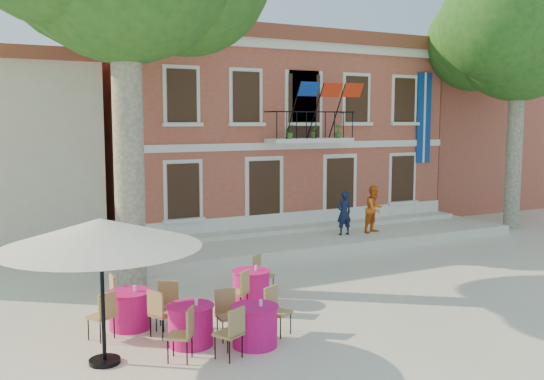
{
  "coord_description": "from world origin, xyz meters",
  "views": [
    {
      "loc": [
        -9.25,
        -12.88,
        4.21
      ],
      "look_at": [
        -0.6,
        3.5,
        2.07
      ],
      "focal_mm": 40.0,
      "sensor_mm": 36.0,
      "label": 1
    }
  ],
  "objects_px": {
    "cafe_table_2": "(191,323)",
    "cafe_table_3": "(130,308)",
    "cafe_table_0": "(255,324)",
    "plane_tree_east": "(519,35)",
    "patio_umbrella": "(101,233)",
    "pedestrian_orange": "(374,209)",
    "cafe_table_1": "(251,285)",
    "pedestrian_navy": "(344,213)"
  },
  "relations": [
    {
      "from": "cafe_table_2",
      "to": "cafe_table_3",
      "type": "distance_m",
      "value": 1.64
    },
    {
      "from": "cafe_table_0",
      "to": "cafe_table_2",
      "type": "distance_m",
      "value": 1.21
    },
    {
      "from": "plane_tree_east",
      "to": "patio_umbrella",
      "type": "height_order",
      "value": "plane_tree_east"
    },
    {
      "from": "pedestrian_orange",
      "to": "cafe_table_2",
      "type": "bearing_deg",
      "value": -160.82
    },
    {
      "from": "cafe_table_0",
      "to": "patio_umbrella",
      "type": "bearing_deg",
      "value": 169.69
    },
    {
      "from": "plane_tree_east",
      "to": "cafe_table_3",
      "type": "bearing_deg",
      "value": -164.78
    },
    {
      "from": "pedestrian_orange",
      "to": "cafe_table_2",
      "type": "relative_size",
      "value": 0.89
    },
    {
      "from": "cafe_table_3",
      "to": "cafe_table_0",
      "type": "bearing_deg",
      "value": -48.68
    },
    {
      "from": "plane_tree_east",
      "to": "cafe_table_0",
      "type": "distance_m",
      "value": 17.2
    },
    {
      "from": "cafe_table_3",
      "to": "plane_tree_east",
      "type": "bearing_deg",
      "value": 15.22
    },
    {
      "from": "cafe_table_2",
      "to": "cafe_table_0",
      "type": "bearing_deg",
      "value": -30.29
    },
    {
      "from": "cafe_table_1",
      "to": "cafe_table_3",
      "type": "relative_size",
      "value": 0.93
    },
    {
      "from": "pedestrian_navy",
      "to": "cafe_table_0",
      "type": "bearing_deg",
      "value": 49.29
    },
    {
      "from": "pedestrian_navy",
      "to": "cafe_table_0",
      "type": "xyz_separation_m",
      "value": [
        -6.9,
        -7.11,
        -0.64
      ]
    },
    {
      "from": "pedestrian_orange",
      "to": "cafe_table_0",
      "type": "distance_m",
      "value": 10.74
    },
    {
      "from": "plane_tree_east",
      "to": "patio_umbrella",
      "type": "distance_m",
      "value": 18.73
    },
    {
      "from": "patio_umbrella",
      "to": "cafe_table_1",
      "type": "xyz_separation_m",
      "value": [
        3.79,
        1.97,
        -1.88
      ]
    },
    {
      "from": "cafe_table_1",
      "to": "cafe_table_2",
      "type": "relative_size",
      "value": 0.94
    },
    {
      "from": "plane_tree_east",
      "to": "pedestrian_orange",
      "type": "relative_size",
      "value": 6.06
    },
    {
      "from": "plane_tree_east",
      "to": "pedestrian_orange",
      "type": "bearing_deg",
      "value": 174.9
    },
    {
      "from": "cafe_table_0",
      "to": "cafe_table_1",
      "type": "xyz_separation_m",
      "value": [
        1.11,
        2.46,
        0.0
      ]
    },
    {
      "from": "patio_umbrella",
      "to": "cafe_table_1",
      "type": "bearing_deg",
      "value": 27.45
    },
    {
      "from": "pedestrian_orange",
      "to": "plane_tree_east",
      "type": "bearing_deg",
      "value": -20.86
    },
    {
      "from": "cafe_table_2",
      "to": "cafe_table_3",
      "type": "height_order",
      "value": "same"
    },
    {
      "from": "pedestrian_orange",
      "to": "cafe_table_3",
      "type": "bearing_deg",
      "value": -169.26
    },
    {
      "from": "cafe_table_2",
      "to": "cafe_table_3",
      "type": "xyz_separation_m",
      "value": [
        -0.77,
        1.45,
        0.0
      ]
    },
    {
      "from": "pedestrian_navy",
      "to": "pedestrian_orange",
      "type": "bearing_deg",
      "value": 178.62
    },
    {
      "from": "pedestrian_navy",
      "to": "cafe_table_2",
      "type": "bearing_deg",
      "value": 42.7
    },
    {
      "from": "cafe_table_1",
      "to": "cafe_table_2",
      "type": "height_order",
      "value": "same"
    },
    {
      "from": "cafe_table_0",
      "to": "cafe_table_1",
      "type": "relative_size",
      "value": 1.1
    },
    {
      "from": "cafe_table_1",
      "to": "cafe_table_2",
      "type": "bearing_deg",
      "value": -139.5
    },
    {
      "from": "pedestrian_orange",
      "to": "patio_umbrella",
      "type": "bearing_deg",
      "value": -164.6
    },
    {
      "from": "pedestrian_navy",
      "to": "plane_tree_east",
      "type": "bearing_deg",
      "value": 178.38
    },
    {
      "from": "cafe_table_2",
      "to": "cafe_table_3",
      "type": "relative_size",
      "value": 1.0
    },
    {
      "from": "pedestrian_orange",
      "to": "cafe_table_1",
      "type": "height_order",
      "value": "pedestrian_orange"
    },
    {
      "from": "cafe_table_0",
      "to": "cafe_table_2",
      "type": "bearing_deg",
      "value": 149.71
    },
    {
      "from": "pedestrian_orange",
      "to": "cafe_table_0",
      "type": "relative_size",
      "value": 0.86
    },
    {
      "from": "cafe_table_0",
      "to": "cafe_table_2",
      "type": "xyz_separation_m",
      "value": [
        -1.05,
        0.61,
        0.01
      ]
    },
    {
      "from": "patio_umbrella",
      "to": "cafe_table_1",
      "type": "height_order",
      "value": "patio_umbrella"
    },
    {
      "from": "patio_umbrella",
      "to": "cafe_table_1",
      "type": "relative_size",
      "value": 1.97
    },
    {
      "from": "pedestrian_orange",
      "to": "cafe_table_1",
      "type": "bearing_deg",
      "value": -162.71
    },
    {
      "from": "pedestrian_navy",
      "to": "cafe_table_3",
      "type": "xyz_separation_m",
      "value": [
        -8.71,
        -5.05,
        -0.63
      ]
    }
  ]
}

